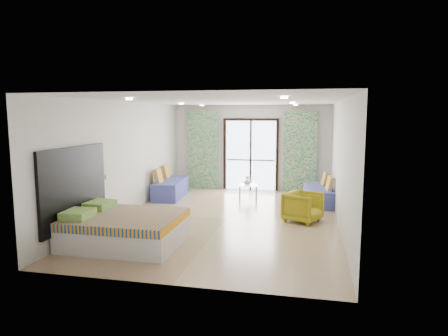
% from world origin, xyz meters
% --- Properties ---
extents(floor, '(5.00, 7.50, 0.01)m').
position_xyz_m(floor, '(0.00, 0.00, 0.00)').
color(floor, '#987B5B').
rests_on(floor, ground).
extents(ceiling, '(5.00, 7.50, 0.01)m').
position_xyz_m(ceiling, '(0.00, 0.00, 2.70)').
color(ceiling, silver).
rests_on(ceiling, ground).
extents(wall_back, '(5.00, 0.01, 2.70)m').
position_xyz_m(wall_back, '(0.00, 3.75, 1.35)').
color(wall_back, silver).
rests_on(wall_back, ground).
extents(wall_front, '(5.00, 0.01, 2.70)m').
position_xyz_m(wall_front, '(0.00, -3.75, 1.35)').
color(wall_front, silver).
rests_on(wall_front, ground).
extents(wall_left, '(0.01, 7.50, 2.70)m').
position_xyz_m(wall_left, '(-2.50, 0.00, 1.35)').
color(wall_left, silver).
rests_on(wall_left, ground).
extents(wall_right, '(0.01, 7.50, 2.70)m').
position_xyz_m(wall_right, '(2.50, 0.00, 1.35)').
color(wall_right, silver).
rests_on(wall_right, ground).
extents(balcony_door, '(1.76, 0.08, 2.28)m').
position_xyz_m(balcony_door, '(0.00, 3.72, 1.26)').
color(balcony_door, black).
rests_on(balcony_door, floor).
extents(balcony_rail, '(1.52, 0.03, 0.04)m').
position_xyz_m(balcony_rail, '(0.00, 3.73, 0.95)').
color(balcony_rail, '#595451').
rests_on(balcony_rail, balcony_door).
extents(curtain_left, '(1.00, 0.10, 2.50)m').
position_xyz_m(curtain_left, '(-1.55, 3.57, 1.25)').
color(curtain_left, silver).
rests_on(curtain_left, floor).
extents(curtain_right, '(1.00, 0.10, 2.50)m').
position_xyz_m(curtain_right, '(1.55, 3.57, 1.25)').
color(curtain_right, silver).
rests_on(curtain_right, floor).
extents(downlight_a, '(0.12, 0.12, 0.02)m').
position_xyz_m(downlight_a, '(-1.40, -2.00, 2.67)').
color(downlight_a, '#FFE0B2').
rests_on(downlight_a, ceiling).
extents(downlight_b, '(0.12, 0.12, 0.02)m').
position_xyz_m(downlight_b, '(1.40, -2.00, 2.67)').
color(downlight_b, '#FFE0B2').
rests_on(downlight_b, ceiling).
extents(downlight_c, '(0.12, 0.12, 0.02)m').
position_xyz_m(downlight_c, '(-1.40, 1.00, 2.67)').
color(downlight_c, '#FFE0B2').
rests_on(downlight_c, ceiling).
extents(downlight_d, '(0.12, 0.12, 0.02)m').
position_xyz_m(downlight_d, '(1.40, 1.00, 2.67)').
color(downlight_d, '#FFE0B2').
rests_on(downlight_d, ceiling).
extents(downlight_e, '(0.12, 0.12, 0.02)m').
position_xyz_m(downlight_e, '(-1.40, 3.00, 2.67)').
color(downlight_e, '#FFE0B2').
rests_on(downlight_e, ceiling).
extents(downlight_f, '(0.12, 0.12, 0.02)m').
position_xyz_m(downlight_f, '(1.40, 3.00, 2.67)').
color(downlight_f, '#FFE0B2').
rests_on(downlight_f, ceiling).
extents(headboard, '(0.06, 2.10, 1.50)m').
position_xyz_m(headboard, '(-2.46, -2.21, 1.05)').
color(headboard, black).
rests_on(headboard, floor).
extents(switch_plate, '(0.02, 0.10, 0.10)m').
position_xyz_m(switch_plate, '(-2.47, -0.96, 1.05)').
color(switch_plate, silver).
rests_on(switch_plate, wall_left).
extents(bed, '(2.02, 1.65, 0.70)m').
position_xyz_m(bed, '(-1.48, -2.21, 0.29)').
color(bed, silver).
rests_on(bed, floor).
extents(daybed_left, '(0.89, 1.87, 0.89)m').
position_xyz_m(daybed_left, '(-2.12, 2.04, 0.28)').
color(daybed_left, '#3D4491').
rests_on(daybed_left, floor).
extents(daybed_right, '(0.83, 1.71, 0.81)m').
position_xyz_m(daybed_right, '(2.11, 2.00, 0.25)').
color(daybed_right, '#3D4491').
rests_on(daybed_right, floor).
extents(coffee_table, '(0.63, 0.63, 0.63)m').
position_xyz_m(coffee_table, '(0.11, 2.49, 0.32)').
color(coffee_table, silver).
rests_on(coffee_table, floor).
extents(vase, '(0.24, 0.24, 0.19)m').
position_xyz_m(vase, '(0.08, 2.51, 0.46)').
color(vase, white).
rests_on(vase, coffee_table).
extents(armchair, '(0.91, 0.93, 0.73)m').
position_xyz_m(armchair, '(1.73, 0.10, 0.37)').
color(armchair, olive).
rests_on(armchair, floor).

